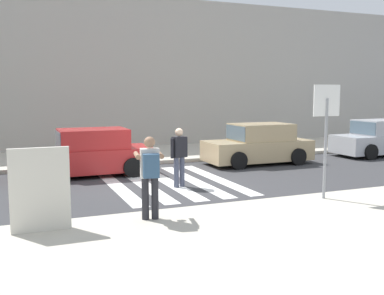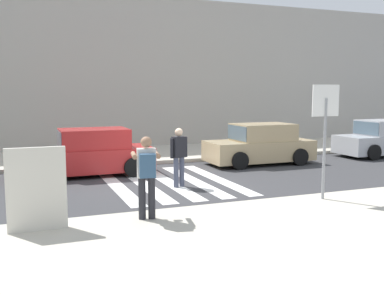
{
  "view_description": "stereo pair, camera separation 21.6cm",
  "coord_description": "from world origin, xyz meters",
  "px_view_note": "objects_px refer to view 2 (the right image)",
  "views": [
    {
      "loc": [
        -4.45,
        -12.59,
        2.78
      ],
      "look_at": [
        0.6,
        -0.2,
        1.1
      ],
      "focal_mm": 42.0,
      "sensor_mm": 36.0,
      "label": 1
    },
    {
      "loc": [
        -4.25,
        -12.67,
        2.78
      ],
      "look_at": [
        0.6,
        -0.2,
        1.1
      ],
      "focal_mm": 42.0,
      "sensor_mm": 36.0,
      "label": 2
    }
  ],
  "objects_px": {
    "stop_sign": "(325,116)",
    "parked_car_silver": "(383,139)",
    "photographer_with_backpack": "(147,170)",
    "advertising_board": "(36,189)",
    "parked_car_tan": "(260,145)",
    "pedestrian_crossing": "(179,154)",
    "parked_car_red": "(91,154)"
  },
  "relations": [
    {
      "from": "pedestrian_crossing",
      "to": "advertising_board",
      "type": "height_order",
      "value": "advertising_board"
    },
    {
      "from": "pedestrian_crossing",
      "to": "parked_car_silver",
      "type": "distance_m",
      "value": 10.78
    },
    {
      "from": "pedestrian_crossing",
      "to": "advertising_board",
      "type": "bearing_deg",
      "value": -140.64
    },
    {
      "from": "pedestrian_crossing",
      "to": "parked_car_red",
      "type": "height_order",
      "value": "pedestrian_crossing"
    },
    {
      "from": "parked_car_tan",
      "to": "parked_car_silver",
      "type": "xyz_separation_m",
      "value": [
        6.08,
        0.0,
        0.0
      ]
    },
    {
      "from": "parked_car_tan",
      "to": "advertising_board",
      "type": "xyz_separation_m",
      "value": [
        -8.36,
        -6.15,
        0.21
      ]
    },
    {
      "from": "stop_sign",
      "to": "parked_car_silver",
      "type": "bearing_deg",
      "value": 37.76
    },
    {
      "from": "stop_sign",
      "to": "parked_car_silver",
      "type": "relative_size",
      "value": 0.68
    },
    {
      "from": "pedestrian_crossing",
      "to": "parked_car_red",
      "type": "xyz_separation_m",
      "value": [
        -2.09,
        2.83,
        -0.25
      ]
    },
    {
      "from": "advertising_board",
      "to": "pedestrian_crossing",
      "type": "bearing_deg",
      "value": 39.36
    },
    {
      "from": "advertising_board",
      "to": "parked_car_red",
      "type": "bearing_deg",
      "value": 72.39
    },
    {
      "from": "parked_car_red",
      "to": "photographer_with_backpack",
      "type": "bearing_deg",
      "value": -88.17
    },
    {
      "from": "photographer_with_backpack",
      "to": "parked_car_silver",
      "type": "height_order",
      "value": "photographer_with_backpack"
    },
    {
      "from": "stop_sign",
      "to": "photographer_with_backpack",
      "type": "relative_size",
      "value": 1.62
    },
    {
      "from": "stop_sign",
      "to": "parked_car_red",
      "type": "bearing_deg",
      "value": 128.08
    },
    {
      "from": "parked_car_tan",
      "to": "photographer_with_backpack",
      "type": "bearing_deg",
      "value": -135.14
    },
    {
      "from": "stop_sign",
      "to": "parked_car_tan",
      "type": "bearing_deg",
      "value": 74.3
    },
    {
      "from": "parked_car_silver",
      "to": "advertising_board",
      "type": "bearing_deg",
      "value": -156.95
    },
    {
      "from": "stop_sign",
      "to": "pedestrian_crossing",
      "type": "distance_m",
      "value": 4.31
    },
    {
      "from": "stop_sign",
      "to": "parked_car_tan",
      "type": "xyz_separation_m",
      "value": [
        1.69,
        6.02,
        -1.46
      ]
    },
    {
      "from": "photographer_with_backpack",
      "to": "advertising_board",
      "type": "distance_m",
      "value": 2.16
    },
    {
      "from": "photographer_with_backpack",
      "to": "stop_sign",
      "type": "bearing_deg",
      "value": 2.04
    },
    {
      "from": "advertising_board",
      "to": "parked_car_tan",
      "type": "bearing_deg",
      "value": 36.31
    },
    {
      "from": "photographer_with_backpack",
      "to": "advertising_board",
      "type": "relative_size",
      "value": 1.08
    },
    {
      "from": "pedestrian_crossing",
      "to": "parked_car_tan",
      "type": "bearing_deg",
      "value": 33.22
    },
    {
      "from": "pedestrian_crossing",
      "to": "parked_car_silver",
      "type": "bearing_deg",
      "value": 15.21
    },
    {
      "from": "photographer_with_backpack",
      "to": "parked_car_tan",
      "type": "relative_size",
      "value": 0.42
    },
    {
      "from": "photographer_with_backpack",
      "to": "pedestrian_crossing",
      "type": "relative_size",
      "value": 1.0
    },
    {
      "from": "photographer_with_backpack",
      "to": "pedestrian_crossing",
      "type": "bearing_deg",
      "value": 60.53
    },
    {
      "from": "pedestrian_crossing",
      "to": "parked_car_tan",
      "type": "height_order",
      "value": "pedestrian_crossing"
    },
    {
      "from": "pedestrian_crossing",
      "to": "parked_car_silver",
      "type": "xyz_separation_m",
      "value": [
        10.4,
        2.83,
        -0.25
      ]
    },
    {
      "from": "pedestrian_crossing",
      "to": "parked_car_red",
      "type": "distance_m",
      "value": 3.53
    }
  ]
}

